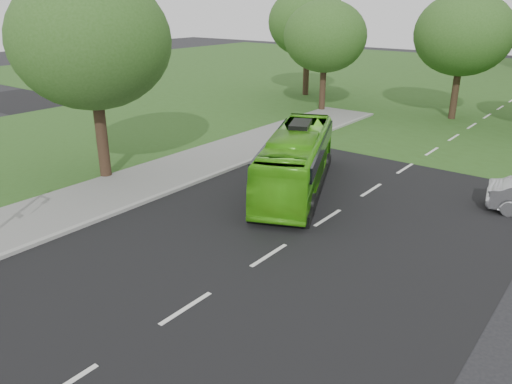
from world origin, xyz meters
TOP-DOWN VIEW (x-y plane):
  - ground at (0.00, 0.00)m, footprint 160.00×160.00m
  - street_surfaces at (-0.38, 22.75)m, footprint 120.00×120.00m
  - tree_park_a at (-11.00, 24.06)m, footprint 6.29×6.29m
  - tree_park_b at (-1.90, 27.53)m, footprint 6.79×6.79m
  - tree_park_f at (-15.95, 29.45)m, footprint 7.06×7.06m
  - tree_side_near at (-11.19, 3.60)m, footprint 7.20×7.20m
  - bus at (-2.96, 8.13)m, footprint 6.11×9.84m

SIDE VIEW (x-z plane):
  - ground at x=0.00m, z-range 0.00..0.00m
  - street_surfaces at x=-0.38m, z-range -0.05..0.10m
  - bus at x=-2.96m, z-range 0.00..2.72m
  - tree_park_a at x=-11.00m, z-range 1.49..9.85m
  - tree_park_b at x=-1.90m, z-range 1.55..10.46m
  - tree_park_f at x=-15.95m, z-range 1.70..11.12m
  - tree_side_near at x=-11.19m, z-range 1.71..11.28m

